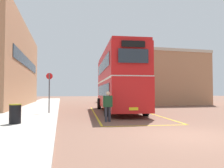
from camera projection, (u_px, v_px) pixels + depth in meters
ground_plane at (105, 108)px, 21.64m from camera, size 135.60×135.60×0.00m
sidewalk_left at (39, 106)px, 22.46m from camera, size 4.00×57.60×0.14m
brick_building_left at (3, 66)px, 23.98m from camera, size 5.16×20.45×8.96m
depot_building_right at (157, 80)px, 32.02m from camera, size 8.40×14.14×6.75m
double_decker_bus at (118, 80)px, 17.07m from camera, size 3.55×10.48×4.75m
single_deck_bus at (111, 92)px, 31.67m from camera, size 2.89×8.93×3.02m
pedestrian_boarding at (108, 104)px, 11.25m from camera, size 0.52×0.34×1.60m
litter_bin at (15, 114)px, 9.60m from camera, size 0.54×0.54×0.88m
bus_stop_sign at (49, 89)px, 14.78m from camera, size 0.44×0.08×2.75m
bay_marking_yellow at (124, 114)px, 15.08m from camera, size 5.38×12.68×0.01m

